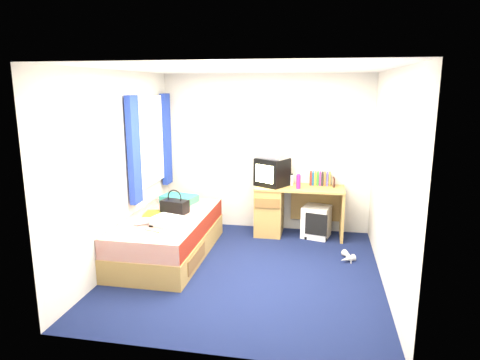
% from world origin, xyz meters
% --- Properties ---
extents(ground, '(3.40, 3.40, 0.00)m').
position_xyz_m(ground, '(0.00, 0.00, 0.00)').
color(ground, '#0C1438').
rests_on(ground, ground).
extents(room_shell, '(3.40, 3.40, 3.40)m').
position_xyz_m(room_shell, '(0.00, 0.00, 1.45)').
color(room_shell, white).
rests_on(room_shell, ground).
extents(bed, '(1.01, 2.00, 0.54)m').
position_xyz_m(bed, '(-1.10, 0.30, 0.27)').
color(bed, tan).
rests_on(bed, ground).
extents(pillow, '(0.55, 0.41, 0.11)m').
position_xyz_m(pillow, '(-1.17, 0.99, 0.59)').
color(pillow, '#195CA4').
rests_on(pillow, bed).
extents(desk, '(1.30, 0.55, 0.75)m').
position_xyz_m(desk, '(0.28, 1.44, 0.41)').
color(desk, tan).
rests_on(desk, ground).
extents(storage_cube, '(0.46, 0.46, 0.47)m').
position_xyz_m(storage_cube, '(0.82, 1.40, 0.24)').
color(storage_cube, white).
rests_on(storage_cube, ground).
extents(crt_tv, '(0.55, 0.54, 0.41)m').
position_xyz_m(crt_tv, '(0.14, 1.44, 0.96)').
color(crt_tv, black).
rests_on(crt_tv, desk).
extents(vcr, '(0.49, 0.44, 0.08)m').
position_xyz_m(vcr, '(0.14, 1.44, 1.20)').
color(vcr, '#B3B3B5').
rests_on(vcr, crt_tv).
extents(book_row, '(0.31, 0.13, 0.20)m').
position_xyz_m(book_row, '(0.85, 1.60, 0.85)').
color(book_row, maroon).
rests_on(book_row, desk).
extents(picture_frame, '(0.03, 0.12, 0.14)m').
position_xyz_m(picture_frame, '(1.05, 1.52, 0.82)').
color(picture_frame, black).
rests_on(picture_frame, desk).
extents(pink_water_bottle, '(0.08, 0.08, 0.20)m').
position_xyz_m(pink_water_bottle, '(0.54, 1.30, 0.85)').
color(pink_water_bottle, '#DD1F74').
rests_on(pink_water_bottle, desk).
extents(aerosol_can, '(0.05, 0.05, 0.16)m').
position_xyz_m(aerosol_can, '(0.43, 1.50, 0.83)').
color(aerosol_can, white).
rests_on(aerosol_can, desk).
extents(handbag, '(0.38, 0.27, 0.32)m').
position_xyz_m(handbag, '(-1.06, 0.47, 0.63)').
color(handbag, black).
rests_on(handbag, bed).
extents(towel, '(0.40, 0.36, 0.11)m').
position_xyz_m(towel, '(-0.98, -0.05, 0.60)').
color(towel, silver).
rests_on(towel, bed).
extents(magazine, '(0.25, 0.31, 0.01)m').
position_xyz_m(magazine, '(-1.34, 0.37, 0.55)').
color(magazine, '#E1F41B').
rests_on(magazine, bed).
extents(water_bottle, '(0.20, 0.17, 0.07)m').
position_xyz_m(water_bottle, '(-1.27, -0.09, 0.58)').
color(water_bottle, white).
rests_on(water_bottle, bed).
extents(colour_swatch_fan, '(0.23, 0.13, 0.01)m').
position_xyz_m(colour_swatch_fan, '(-1.06, -0.27, 0.55)').
color(colour_swatch_fan, gold).
rests_on(colour_swatch_fan, bed).
extents(remote_control, '(0.07, 0.17, 0.02)m').
position_xyz_m(remote_control, '(-1.16, -0.08, 0.55)').
color(remote_control, black).
rests_on(remote_control, bed).
extents(window_assembly, '(0.11, 1.42, 1.40)m').
position_xyz_m(window_assembly, '(-1.55, 0.90, 1.42)').
color(window_assembly, silver).
rests_on(window_assembly, room_shell).
extents(white_heels, '(0.23, 0.34, 0.09)m').
position_xyz_m(white_heels, '(1.24, 0.57, 0.04)').
color(white_heels, beige).
rests_on(white_heels, ground).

